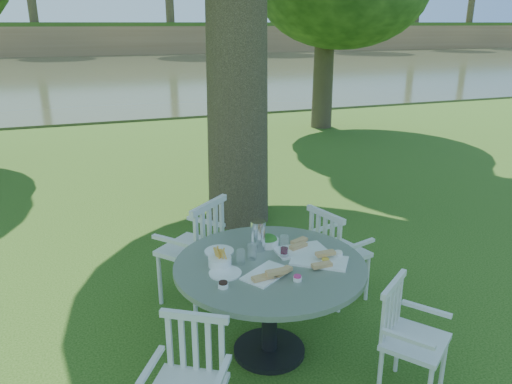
% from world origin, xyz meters
% --- Properties ---
extents(ground, '(140.00, 140.00, 0.00)m').
position_xyz_m(ground, '(0.00, 0.00, 0.00)').
color(ground, '#1C3E0D').
rests_on(ground, ground).
extents(table, '(1.43, 1.43, 0.78)m').
position_xyz_m(table, '(-0.39, -1.18, 0.63)').
color(table, black).
rests_on(table, ground).
extents(chair_ne, '(0.53, 0.55, 0.90)m').
position_xyz_m(chair_ne, '(0.44, -0.63, 0.53)').
color(chair_ne, silver).
rests_on(chair_ne, ground).
extents(chair_nw, '(0.69, 0.68, 1.00)m').
position_xyz_m(chair_nw, '(-0.71, -0.25, 0.59)').
color(chair_nw, silver).
rests_on(chair_nw, ground).
extents(chair_sw, '(0.57, 0.56, 0.84)m').
position_xyz_m(chair_sw, '(-1.14, -1.83, 0.49)').
color(chair_sw, silver).
rests_on(chair_sw, ground).
extents(chair_se, '(0.57, 0.56, 0.83)m').
position_xyz_m(chair_se, '(0.32, -1.88, 0.49)').
color(chair_se, silver).
rests_on(chair_se, ground).
extents(tableware, '(1.07, 0.77, 0.24)m').
position_xyz_m(tableware, '(-0.39, -1.07, 0.83)').
color(tableware, white).
rests_on(tableware, table).
extents(river, '(100.00, 28.00, 0.12)m').
position_xyz_m(river, '(0.00, 23.00, 0.00)').
color(river, '#373E25').
rests_on(river, ground).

